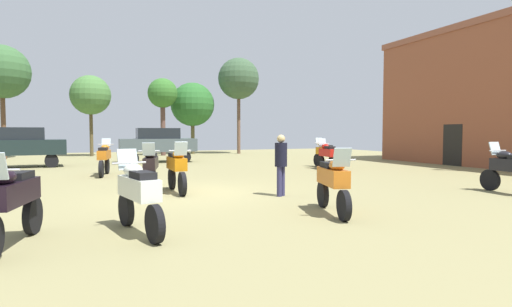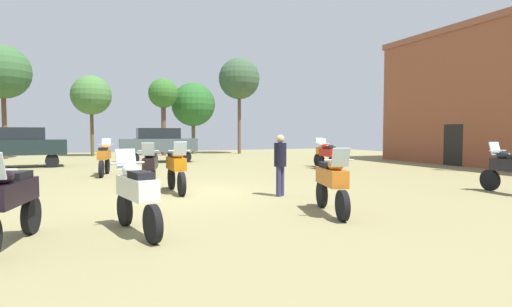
{
  "view_description": "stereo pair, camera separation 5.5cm",
  "coord_description": "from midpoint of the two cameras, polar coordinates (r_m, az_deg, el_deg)",
  "views": [
    {
      "loc": [
        -2.54,
        -11.44,
        1.79
      ],
      "look_at": [
        3.99,
        4.49,
        0.87
      ],
      "focal_mm": 28.08,
      "sensor_mm": 36.0,
      "label": 1
    },
    {
      "loc": [
        -2.49,
        -11.46,
        1.79
      ],
      "look_at": [
        3.99,
        4.49,
        0.87
      ],
      "focal_mm": 28.08,
      "sensor_mm": 36.0,
      "label": 2
    }
  ],
  "objects": [
    {
      "name": "motorcycle_5",
      "position": [
        20.27,
        9.87,
        0.07
      ],
      "size": [
        0.62,
        2.12,
        1.48
      ],
      "rotation": [
        0.0,
        0.0,
        -0.02
      ],
      "color": "black",
      "rests_on": "ground"
    },
    {
      "name": "person_1",
      "position": [
        11.04,
        3.61,
        -0.99
      ],
      "size": [
        0.47,
        0.47,
        1.7
      ],
      "rotation": [
        0.0,
        0.0,
        3.73
      ],
      "color": "#2D2C51",
      "rests_on": "ground"
    },
    {
      "name": "tree_4",
      "position": [
        33.15,
        -2.36,
        10.54
      ],
      "size": [
        3.34,
        3.34,
        7.79
      ],
      "color": "brown",
      "rests_on": "ground"
    },
    {
      "name": "motorcycle_4",
      "position": [
        19.07,
        10.25,
        -0.13
      ],
      "size": [
        0.64,
        2.15,
        1.47
      ],
      "rotation": [
        0.0,
        0.0,
        -0.13
      ],
      "color": "black",
      "rests_on": "ground"
    },
    {
      "name": "tree_1",
      "position": [
        31.16,
        -13.03,
        8.16
      ],
      "size": [
        2.21,
        2.21,
        5.8
      ],
      "color": "brown",
      "rests_on": "ground"
    },
    {
      "name": "tree_7",
      "position": [
        31.85,
        -22.37,
        7.66
      ],
      "size": [
        2.86,
        2.86,
        5.9
      ],
      "color": "brown",
      "rests_on": "ground"
    },
    {
      "name": "motorcycle_2",
      "position": [
        7.3,
        -16.45,
        -5.37
      ],
      "size": [
        0.73,
        2.09,
        1.46
      ],
      "rotation": [
        0.0,
        0.0,
        0.22
      ],
      "color": "black",
      "rests_on": "ground"
    },
    {
      "name": "tree_3",
      "position": [
        31.29,
        -32.34,
        9.74
      ],
      "size": [
        3.47,
        3.47,
        7.43
      ],
      "color": "brown",
      "rests_on": "ground"
    },
    {
      "name": "motorcycle_7",
      "position": [
        12.87,
        -14.68,
        -1.71
      ],
      "size": [
        0.76,
        2.25,
        1.46
      ],
      "rotation": [
        0.0,
        0.0,
        2.92
      ],
      "color": "black",
      "rests_on": "ground"
    },
    {
      "name": "motorcycle_10",
      "position": [
        7.2,
        -31.4,
        -5.64
      ],
      "size": [
        0.73,
        2.23,
        1.5
      ],
      "rotation": [
        0.0,
        0.0,
        2.94
      ],
      "color": "black",
      "rests_on": "ground"
    },
    {
      "name": "motorcycle_12",
      "position": [
        13.56,
        32.7,
        -1.85
      ],
      "size": [
        0.62,
        2.1,
        1.48
      ],
      "rotation": [
        0.0,
        0.0,
        -0.08
      ],
      "color": "black",
      "rests_on": "ground"
    },
    {
      "name": "car_3",
      "position": [
        24.09,
        -13.68,
        1.56
      ],
      "size": [
        4.33,
        1.87,
        2.0
      ],
      "rotation": [
        0.0,
        0.0,
        1.55
      ],
      "color": "black",
      "rests_on": "ground"
    },
    {
      "name": "motorcycle_8",
      "position": [
        11.92,
        -11.16,
        -1.97
      ],
      "size": [
        0.62,
        2.14,
        1.51
      ],
      "rotation": [
        0.0,
        0.0,
        3.16
      ],
      "color": "black",
      "rests_on": "ground"
    },
    {
      "name": "tree_6",
      "position": [
        33.01,
        -8.89,
        6.89
      ],
      "size": [
        3.51,
        3.51,
        5.76
      ],
      "color": "brown",
      "rests_on": "ground"
    },
    {
      "name": "car_1",
      "position": [
        23.17,
        -30.65,
        1.16
      ],
      "size": [
        4.44,
        2.17,
        2.0
      ],
      "rotation": [
        0.0,
        0.0,
        1.66
      ],
      "color": "black",
      "rests_on": "ground"
    },
    {
      "name": "motorcycle_6",
      "position": [
        17.38,
        -20.7,
        -0.52
      ],
      "size": [
        0.69,
        2.21,
        1.51
      ],
      "rotation": [
        0.0,
        0.0,
        -0.17
      ],
      "color": "black",
      "rests_on": "ground"
    },
    {
      "name": "ground_plane",
      "position": [
        11.86,
        -9.63,
        -5.61
      ],
      "size": [
        44.0,
        52.0,
        0.02
      ],
      "color": "#847D51"
    },
    {
      "name": "motorcycle_13",
      "position": [
        8.82,
        10.92,
        -3.87
      ],
      "size": [
        0.79,
        2.08,
        1.46
      ],
      "rotation": [
        0.0,
        0.0,
        2.87
      ],
      "color": "black",
      "rests_on": "ground"
    }
  ]
}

